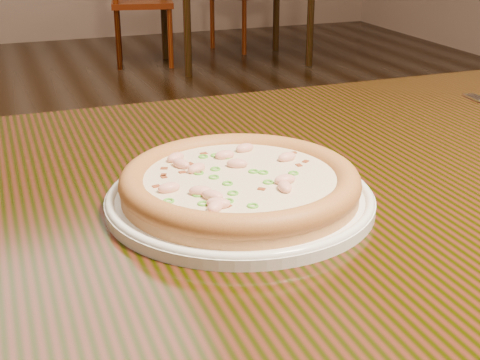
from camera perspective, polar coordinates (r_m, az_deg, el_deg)
name	(u,v)px	position (r m, az deg, el deg)	size (l,w,h in m)	color
hero_table	(313,246)	(0.87, 6.27, -5.63)	(1.20, 0.80, 0.75)	black
plate	(240,198)	(0.74, 0.00, -1.53)	(0.30, 0.30, 0.02)	white
pizza	(240,182)	(0.73, -0.02, -0.21)	(0.26, 0.26, 0.03)	tan
chair_c	(134,2)	(4.92, -9.04, 14.79)	(0.49, 0.49, 0.95)	#541106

